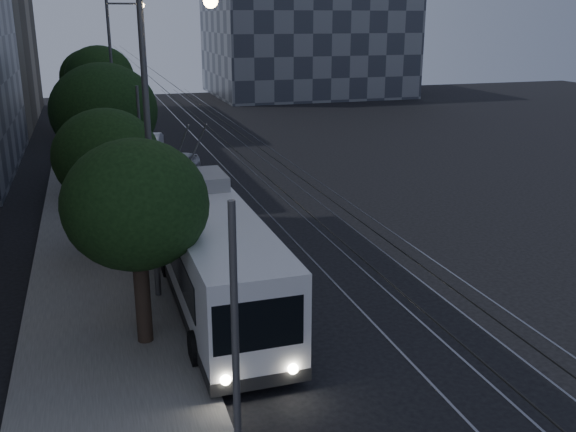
{
  "coord_description": "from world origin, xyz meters",
  "views": [
    {
      "loc": [
        -7.48,
        -20.29,
        8.98
      ],
      "look_at": [
        -0.71,
        1.57,
        1.87
      ],
      "focal_mm": 40.0,
      "sensor_mm": 36.0,
      "label": 1
    }
  ],
  "objects_px": {
    "car_white_d": "(133,129)",
    "streetlamp_far": "(118,62)",
    "car_white_b": "(142,149)",
    "trolleybus": "(211,252)",
    "car_white_c": "(151,143)",
    "pickup_silver": "(194,201)",
    "streetlamp_near": "(161,119)",
    "car_white_a": "(180,166)"
  },
  "relations": [
    {
      "from": "trolleybus",
      "to": "car_white_d",
      "type": "height_order",
      "value": "trolleybus"
    },
    {
      "from": "streetlamp_near",
      "to": "car_white_c",
      "type": "bearing_deg",
      "value": 85.84
    },
    {
      "from": "trolleybus",
      "to": "car_white_c",
      "type": "distance_m",
      "value": 25.47
    },
    {
      "from": "car_white_c",
      "to": "car_white_a",
      "type": "bearing_deg",
      "value": -69.79
    },
    {
      "from": "car_white_a",
      "to": "car_white_b",
      "type": "relative_size",
      "value": 1.01
    },
    {
      "from": "car_white_d",
      "to": "streetlamp_near",
      "type": "bearing_deg",
      "value": -95.8
    },
    {
      "from": "car_white_a",
      "to": "car_white_b",
      "type": "height_order",
      "value": "car_white_a"
    },
    {
      "from": "car_white_c",
      "to": "streetlamp_far",
      "type": "bearing_deg",
      "value": -161.36
    },
    {
      "from": "trolleybus",
      "to": "streetlamp_near",
      "type": "bearing_deg",
      "value": 152.81
    },
    {
      "from": "streetlamp_near",
      "to": "car_white_a",
      "type": "bearing_deg",
      "value": 80.81
    },
    {
      "from": "car_white_a",
      "to": "streetlamp_far",
      "type": "bearing_deg",
      "value": 130.8
    },
    {
      "from": "car_white_d",
      "to": "streetlamp_near",
      "type": "distance_m",
      "value": 31.71
    },
    {
      "from": "car_white_a",
      "to": "car_white_c",
      "type": "xyz_separation_m",
      "value": [
        -0.88,
        8.19,
        -0.09
      ]
    },
    {
      "from": "car_white_d",
      "to": "streetlamp_near",
      "type": "height_order",
      "value": "streetlamp_near"
    },
    {
      "from": "car_white_c",
      "to": "pickup_silver",
      "type": "bearing_deg",
      "value": -74.43
    },
    {
      "from": "car_white_b",
      "to": "car_white_d",
      "type": "xyz_separation_m",
      "value": [
        0.0,
        8.28,
        0.02
      ]
    },
    {
      "from": "trolleybus",
      "to": "car_white_b",
      "type": "relative_size",
      "value": 2.94
    },
    {
      "from": "car_white_a",
      "to": "streetlamp_near",
      "type": "bearing_deg",
      "value": -76.84
    },
    {
      "from": "pickup_silver",
      "to": "car_white_a",
      "type": "bearing_deg",
      "value": 85.38
    },
    {
      "from": "car_white_d",
      "to": "pickup_silver",
      "type": "bearing_deg",
      "value": -90.89
    },
    {
      "from": "car_white_d",
      "to": "streetlamp_far",
      "type": "xyz_separation_m",
      "value": [
        -1.08,
        -6.59,
        5.51
      ]
    },
    {
      "from": "streetlamp_near",
      "to": "streetlamp_far",
      "type": "height_order",
      "value": "streetlamp_far"
    },
    {
      "from": "car_white_c",
      "to": "streetlamp_far",
      "type": "height_order",
      "value": "streetlamp_far"
    },
    {
      "from": "car_white_b",
      "to": "streetlamp_far",
      "type": "bearing_deg",
      "value": 134.16
    },
    {
      "from": "car_white_c",
      "to": "car_white_d",
      "type": "relative_size",
      "value": 1.02
    },
    {
      "from": "pickup_silver",
      "to": "streetlamp_far",
      "type": "distance_m",
      "value": 16.8
    },
    {
      "from": "car_white_b",
      "to": "streetlamp_far",
      "type": "height_order",
      "value": "streetlamp_far"
    },
    {
      "from": "car_white_a",
      "to": "car_white_c",
      "type": "distance_m",
      "value": 8.24
    },
    {
      "from": "streetlamp_far",
      "to": "car_white_b",
      "type": "bearing_deg",
      "value": -57.3
    },
    {
      "from": "streetlamp_near",
      "to": "streetlamp_far",
      "type": "relative_size",
      "value": 0.97
    },
    {
      "from": "pickup_silver",
      "to": "car_white_d",
      "type": "bearing_deg",
      "value": 91.72
    },
    {
      "from": "car_white_d",
      "to": "car_white_b",
      "type": "bearing_deg",
      "value": -93.81
    },
    {
      "from": "car_white_b",
      "to": "car_white_a",
      "type": "bearing_deg",
      "value": -64.41
    },
    {
      "from": "car_white_a",
      "to": "streetlamp_near",
      "type": "distance_m",
      "value": 17.63
    },
    {
      "from": "car_white_c",
      "to": "car_white_d",
      "type": "distance_m",
      "value": 6.48
    },
    {
      "from": "car_white_c",
      "to": "car_white_b",
      "type": "bearing_deg",
      "value": -97.3
    },
    {
      "from": "pickup_silver",
      "to": "car_white_d",
      "type": "height_order",
      "value": "pickup_silver"
    },
    {
      "from": "car_white_a",
      "to": "car_white_b",
      "type": "distance_m",
      "value": 6.55
    },
    {
      "from": "trolleybus",
      "to": "pickup_silver",
      "type": "relative_size",
      "value": 2.33
    },
    {
      "from": "car_white_d",
      "to": "streetlamp_far",
      "type": "distance_m",
      "value": 8.66
    },
    {
      "from": "car_white_c",
      "to": "streetlamp_near",
      "type": "xyz_separation_m",
      "value": [
        -1.8,
        -24.79,
        5.37
      ]
    },
    {
      "from": "car_white_c",
      "to": "car_white_d",
      "type": "height_order",
      "value": "car_white_d"
    }
  ]
}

